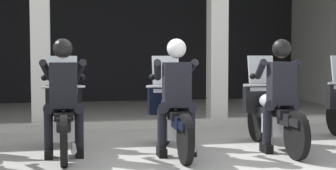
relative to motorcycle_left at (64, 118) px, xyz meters
The scene contains 9 objects.
ground_plane 3.02m from the motorcycle_left, 60.09° to the left, with size 80.00×80.00×0.00m, color #999993.
station_building 5.76m from the motorcycle_left, 76.40° to the left, with size 11.36×5.19×3.42m.
kerb_strip 2.56m from the motorcycle_left, 59.10° to the left, with size 10.86×0.24×0.12m, color #B7B5AD.
motorcycle_left is the anchor object (origin of this frame).
police_officer_left 0.52m from the motorcycle_left, 90.26° to the right, with size 0.63×0.61×1.58m.
motorcycle_center 1.50m from the motorcycle_left, ahead, with size 0.62×2.04×1.35m.
police_officer_center 1.62m from the motorcycle_left, 17.74° to the right, with size 0.63×0.61×1.58m.
motorcycle_right 2.98m from the motorcycle_left, ahead, with size 0.62×2.04×1.35m.
police_officer_right 3.05m from the motorcycle_left, ahead, with size 0.63×0.61×1.58m.
Camera 1 is at (-1.46, -6.77, 1.44)m, focal length 54.88 mm.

